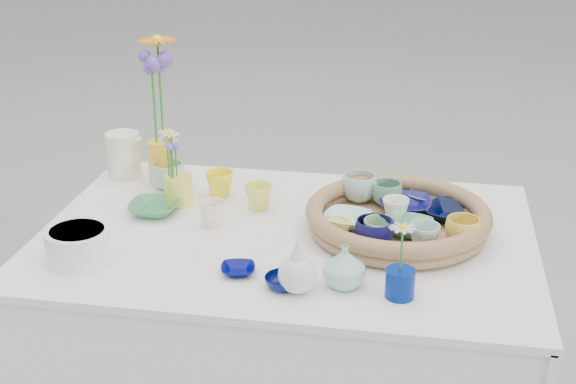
# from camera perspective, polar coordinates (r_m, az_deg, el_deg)

# --- Properties ---
(wicker_tray) EXTENTS (0.47, 0.47, 0.08)m
(wicker_tray) POSITION_cam_1_polar(r_m,az_deg,el_deg) (2.07, 7.81, -1.91)
(wicker_tray) COLOR brown
(wicker_tray) RESTS_ON display_table
(tray_ceramic_0) EXTENTS (0.14, 0.14, 0.03)m
(tray_ceramic_0) POSITION_cam_1_polar(r_m,az_deg,el_deg) (2.16, 8.33, -0.94)
(tray_ceramic_0) COLOR #121052
(tray_ceramic_0) RESTS_ON wicker_tray
(tray_ceramic_1) EXTENTS (0.16, 0.16, 0.03)m
(tray_ceramic_1) POSITION_cam_1_polar(r_m,az_deg,el_deg) (2.13, 11.63, -1.52)
(tray_ceramic_1) COLOR black
(tray_ceramic_1) RESTS_ON wicker_tray
(tray_ceramic_2) EXTENTS (0.10, 0.10, 0.07)m
(tray_ceramic_2) POSITION_cam_1_polar(r_m,az_deg,el_deg) (2.00, 12.31, -2.76)
(tray_ceramic_2) COLOR yellow
(tray_ceramic_2) RESTS_ON wicker_tray
(tray_ceramic_3) EXTENTS (0.15, 0.15, 0.03)m
(tray_ceramic_3) POSITION_cam_1_polar(r_m,az_deg,el_deg) (2.04, 8.51, -2.50)
(tray_ceramic_3) COLOR #519C75
(tray_ceramic_3) RESTS_ON wicker_tray
(tray_ceramic_4) EXTENTS (0.08, 0.08, 0.07)m
(tray_ceramic_4) POSITION_cam_1_polar(r_m,az_deg,el_deg) (1.94, 6.52, -2.99)
(tray_ceramic_4) COLOR #6FA16C
(tray_ceramic_4) RESTS_ON wicker_tray
(tray_ceramic_5) EXTENTS (0.14, 0.14, 0.03)m
(tray_ceramic_5) POSITION_cam_1_polar(r_m,az_deg,el_deg) (2.07, 4.25, -1.95)
(tray_ceramic_5) COLOR #A5DDDA
(tray_ceramic_5) RESTS_ON wicker_tray
(tray_ceramic_6) EXTENTS (0.11, 0.11, 0.08)m
(tray_ceramic_6) POSITION_cam_1_polar(r_m,az_deg,el_deg) (2.20, 5.10, 0.31)
(tray_ceramic_6) COLOR #9FC7BC
(tray_ceramic_6) RESTS_ON wicker_tray
(tray_ceramic_7) EXTENTS (0.08, 0.08, 0.06)m
(tray_ceramic_7) POSITION_cam_1_polar(r_m,az_deg,el_deg) (2.09, 7.65, -1.29)
(tray_ceramic_7) COLOR white
(tray_ceramic_7) RESTS_ON wicker_tray
(tray_ceramic_8) EXTENTS (0.13, 0.13, 0.02)m
(tray_ceramic_8) POSITION_cam_1_polar(r_m,az_deg,el_deg) (2.24, 9.91, -0.34)
(tray_ceramic_8) COLOR #6C91CA
(tray_ceramic_8) RESTS_ON wicker_tray
(tray_ceramic_9) EXTENTS (0.12, 0.12, 0.08)m
(tray_ceramic_9) POSITION_cam_1_polar(r_m,az_deg,el_deg) (1.94, 6.14, -3.01)
(tray_ceramic_9) COLOR #0D0B3C
(tray_ceramic_9) RESTS_ON wicker_tray
(tray_ceramic_10) EXTENTS (0.09, 0.09, 0.03)m
(tray_ceramic_10) POSITION_cam_1_polar(r_m,az_deg,el_deg) (2.03, 3.39, -2.47)
(tray_ceramic_10) COLOR #FFE05C
(tray_ceramic_10) RESTS_ON wicker_tray
(tray_ceramic_11) EXTENTS (0.08, 0.08, 0.07)m
(tray_ceramic_11) POSITION_cam_1_polar(r_m,az_deg,el_deg) (1.94, 9.66, -3.25)
(tray_ceramic_11) COLOR #9CC0B0
(tray_ceramic_11) RESTS_ON wicker_tray
(tray_ceramic_12) EXTENTS (0.08, 0.08, 0.06)m
(tray_ceramic_12) POSITION_cam_1_polar(r_m,az_deg,el_deg) (2.19, 7.05, -0.13)
(tray_ceramic_12) COLOR #5A9574
(tray_ceramic_12) RESTS_ON wicker_tray
(loose_ceramic_0) EXTENTS (0.11, 0.11, 0.07)m
(loose_ceramic_0) POSITION_cam_1_polar(r_m,az_deg,el_deg) (2.28, -4.86, 0.57)
(loose_ceramic_0) COLOR yellow
(loose_ceramic_0) RESTS_ON display_table
(loose_ceramic_1) EXTENTS (0.09, 0.09, 0.07)m
(loose_ceramic_1) POSITION_cam_1_polar(r_m,az_deg,el_deg) (2.19, -2.11, -0.34)
(loose_ceramic_1) COLOR #E8EA53
(loose_ceramic_1) RESTS_ON display_table
(loose_ceramic_2) EXTENTS (0.14, 0.14, 0.03)m
(loose_ceramic_2) POSITION_cam_1_polar(r_m,az_deg,el_deg) (2.20, -9.50, -1.14)
(loose_ceramic_2) COLOR #3A844F
(loose_ceramic_2) RESTS_ON display_table
(loose_ceramic_3) EXTENTS (0.09, 0.09, 0.07)m
(loose_ceramic_3) POSITION_cam_1_polar(r_m,az_deg,el_deg) (2.10, -5.37, -1.54)
(loose_ceramic_3) COLOR #F9E5CD
(loose_ceramic_3) RESTS_ON display_table
(loose_ceramic_4) EXTENTS (0.10, 0.10, 0.02)m
(loose_ceramic_4) POSITION_cam_1_polar(r_m,az_deg,el_deg) (1.87, -3.57, -5.54)
(loose_ceramic_4) COLOR #000355
(loose_ceramic_4) RESTS_ON display_table
(loose_ceramic_5) EXTENTS (0.13, 0.13, 0.08)m
(loose_ceramic_5) POSITION_cam_1_polar(r_m,az_deg,el_deg) (2.35, -8.54, 1.17)
(loose_ceramic_5) COLOR #A1BFBB
(loose_ceramic_5) RESTS_ON display_table
(loose_ceramic_6) EXTENTS (0.12, 0.12, 0.03)m
(loose_ceramic_6) POSITION_cam_1_polar(r_m,az_deg,el_deg) (1.80, -0.28, -6.42)
(loose_ceramic_6) COLOR #030C4A
(loose_ceramic_6) RESTS_ON display_table
(fluted_bowl) EXTENTS (0.16, 0.16, 0.08)m
(fluted_bowl) POSITION_cam_1_polar(r_m,az_deg,el_deg) (1.97, -14.68, -3.67)
(fluted_bowl) COLOR silver
(fluted_bowl) RESTS_ON display_table
(bud_vase_paleblue) EXTENTS (0.11, 0.11, 0.13)m
(bud_vase_paleblue) POSITION_cam_1_polar(r_m,az_deg,el_deg) (1.76, 0.67, -5.23)
(bud_vase_paleblue) COLOR silver
(bud_vase_paleblue) RESTS_ON display_table
(bud_vase_seafoam) EXTENTS (0.13, 0.13, 0.10)m
(bud_vase_seafoam) POSITION_cam_1_polar(r_m,az_deg,el_deg) (1.80, 4.03, -5.29)
(bud_vase_seafoam) COLOR #91C2B2
(bud_vase_seafoam) RESTS_ON display_table
(bud_vase_cobalt) EXTENTS (0.07, 0.07, 0.07)m
(bud_vase_cobalt) POSITION_cam_1_polar(r_m,az_deg,el_deg) (1.78, 7.97, -6.45)
(bud_vase_cobalt) COLOR navy
(bud_vase_cobalt) RESTS_ON display_table
(single_daisy) EXTENTS (0.07, 0.07, 0.12)m
(single_daisy) POSITION_cam_1_polar(r_m,az_deg,el_deg) (1.74, 8.08, -4.01)
(single_daisy) COLOR silver
(single_daisy) RESTS_ON bud_vase_cobalt
(tall_vase_yellow) EXTENTS (0.09, 0.09, 0.13)m
(tall_vase_yellow) POSITION_cam_1_polar(r_m,az_deg,el_deg) (2.39, -9.09, 2.10)
(tall_vase_yellow) COLOR yellow
(tall_vase_yellow) RESTS_ON display_table
(gerbera) EXTENTS (0.13, 0.13, 0.31)m
(gerbera) POSITION_cam_1_polar(r_m,az_deg,el_deg) (2.33, -9.06, 7.05)
(gerbera) COLOR orange
(gerbera) RESTS_ON tall_vase_yellow
(hydrangea) EXTENTS (0.10, 0.10, 0.32)m
(hydrangea) POSITION_cam_1_polar(r_m,az_deg,el_deg) (2.33, -9.50, 6.18)
(hydrangea) COLOR #6647AD
(hydrangea) RESTS_ON tall_vase_yellow
(white_pitcher) EXTENTS (0.16, 0.13, 0.14)m
(white_pitcher) POSITION_cam_1_polar(r_m,az_deg,el_deg) (2.46, -11.63, 2.60)
(white_pitcher) COLOR white
(white_pitcher) RESTS_ON display_table
(daisy_cup) EXTENTS (0.10, 0.10, 0.08)m
(daisy_cup) POSITION_cam_1_polar(r_m,az_deg,el_deg) (2.24, -7.80, 0.15)
(daisy_cup) COLOR #E0DE4B
(daisy_cup) RESTS_ON display_table
(daisy_posy) EXTENTS (0.09, 0.09, 0.14)m
(daisy_posy) POSITION_cam_1_polar(r_m,az_deg,el_deg) (2.19, -8.40, 2.77)
(daisy_posy) COLOR silver
(daisy_posy) RESTS_ON daisy_cup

